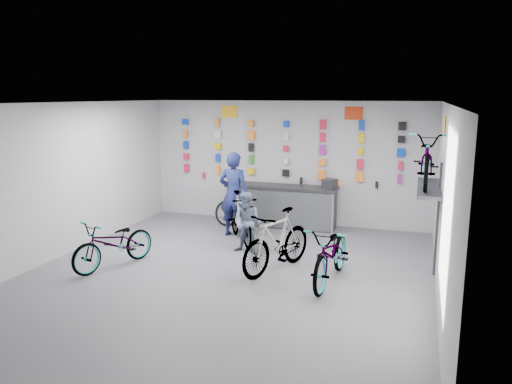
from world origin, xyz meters
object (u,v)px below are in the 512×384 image
(bike_center, at_px, (277,241))
(bike_service, at_px, (241,218))
(bike_right, at_px, (332,254))
(customer, at_px, (247,223))
(counter, at_px, (281,206))
(clerk, at_px, (234,194))
(bike_left, at_px, (114,243))

(bike_center, height_order, bike_service, bike_center)
(bike_service, bearing_deg, bike_right, -71.28)
(customer, bearing_deg, bike_service, 126.14)
(counter, distance_m, bike_right, 3.77)
(bike_right, distance_m, clerk, 3.42)
(customer, bearing_deg, bike_center, -39.30)
(bike_center, relative_size, bike_service, 1.05)
(bike_left, height_order, bike_right, bike_right)
(bike_service, height_order, clerk, clerk)
(customer, bearing_deg, bike_left, -136.38)
(bike_center, xyz_separation_m, bike_service, (-1.25, 1.51, -0.02))
(bike_left, bearing_deg, bike_right, 27.03)
(bike_service, distance_m, clerk, 0.67)
(customer, bearing_deg, clerk, 128.40)
(counter, height_order, clerk, clerk)
(bike_center, relative_size, bike_right, 0.97)
(clerk, bearing_deg, counter, -124.37)
(bike_left, distance_m, bike_center, 3.00)
(counter, distance_m, customer, 2.22)
(clerk, bearing_deg, bike_left, 63.83)
(bike_left, relative_size, bike_right, 0.90)
(clerk, distance_m, customer, 1.33)
(bike_right, relative_size, clerk, 1.02)
(counter, relative_size, bike_right, 1.39)
(counter, distance_m, bike_service, 1.62)
(bike_left, bearing_deg, counter, 80.69)
(bike_left, relative_size, clerk, 0.91)
(counter, xyz_separation_m, bike_center, (0.78, -3.07, 0.08))
(bike_left, xyz_separation_m, bike_service, (1.65, 2.26, 0.08))
(counter, distance_m, bike_center, 3.17)
(bike_right, height_order, bike_service, bike_service)
(bike_left, height_order, clerk, clerk)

